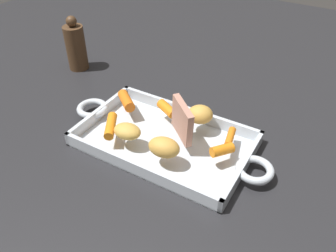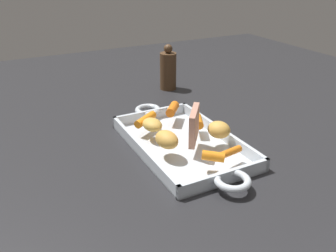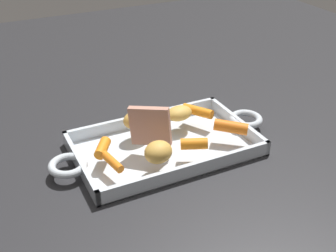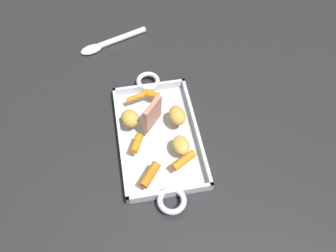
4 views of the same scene
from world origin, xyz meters
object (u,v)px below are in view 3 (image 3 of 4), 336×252
at_px(potato_near_roast, 179,113).
at_px(baby_carrot_northwest, 198,111).
at_px(potato_whole, 158,152).
at_px(potato_golden_small, 138,119).
at_px(baby_carrot_center_right, 231,127).
at_px(baby_carrot_short, 112,162).
at_px(roast_slice_thin, 150,126).
at_px(baby_carrot_northeast, 194,144).
at_px(baby_carrot_southeast, 102,147).
at_px(roasting_dish, 165,145).

bearing_deg(potato_near_roast, baby_carrot_northwest, -2.28).
bearing_deg(potato_whole, potato_golden_small, 84.24).
bearing_deg(baby_carrot_center_right, baby_carrot_short, -179.10).
distance_m(roast_slice_thin, baby_carrot_northwest, 0.15).
height_order(baby_carrot_northeast, potato_near_roast, potato_near_roast).
xyz_separation_m(baby_carrot_southeast, potato_whole, (0.08, -0.07, 0.01)).
bearing_deg(potato_whole, baby_carrot_short, 163.17).
relative_size(roasting_dish, baby_carrot_center_right, 6.88).
bearing_deg(baby_carrot_southeast, roasting_dish, -1.16).
distance_m(baby_carrot_short, potato_whole, 0.08).
height_order(baby_carrot_center_right, baby_carrot_northwest, baby_carrot_center_right).
relative_size(roasting_dish, roast_slice_thin, 5.97).
xyz_separation_m(potato_golden_small, potato_near_roast, (0.09, -0.01, -0.00)).
xyz_separation_m(baby_carrot_northwest, potato_golden_small, (-0.14, 0.01, 0.01)).
distance_m(roast_slice_thin, baby_carrot_short, 0.10).
relative_size(baby_carrot_short, baby_carrot_northwest, 0.81).
height_order(potato_whole, potato_golden_small, potato_whole).
bearing_deg(baby_carrot_center_right, roast_slice_thin, 168.75).
bearing_deg(baby_carrot_center_right, baby_carrot_northeast, -167.77).
bearing_deg(potato_whole, potato_near_roast, 49.05).
distance_m(roasting_dish, roast_slice_thin, 0.07).
bearing_deg(roasting_dish, potato_golden_small, 119.71).
height_order(roast_slice_thin, baby_carrot_southeast, roast_slice_thin).
bearing_deg(roasting_dish, roast_slice_thin, -163.98).
bearing_deg(baby_carrot_short, roasting_dish, 20.21).
height_order(baby_carrot_northeast, potato_whole, potato_whole).
distance_m(baby_carrot_center_right, baby_carrot_southeast, 0.26).
bearing_deg(baby_carrot_short, potato_near_roast, 27.58).
distance_m(roast_slice_thin, potato_whole, 0.06).
xyz_separation_m(roast_slice_thin, baby_carrot_short, (-0.09, -0.04, -0.03)).
height_order(baby_carrot_northwest, potato_near_roast, potato_near_roast).
relative_size(baby_carrot_northwest, potato_golden_small, 1.11).
bearing_deg(baby_carrot_short, baby_carrot_southeast, 92.52).
bearing_deg(potato_near_roast, roast_slice_thin, -147.27).
bearing_deg(baby_carrot_center_right, potato_near_roast, 126.96).
bearing_deg(potato_near_roast, baby_carrot_center_right, -53.04).
height_order(baby_carrot_short, baby_carrot_northwest, baby_carrot_northwest).
distance_m(baby_carrot_short, potato_golden_small, 0.14).
height_order(roasting_dish, baby_carrot_northeast, baby_carrot_northeast).
distance_m(baby_carrot_short, baby_carrot_northwest, 0.25).
bearing_deg(potato_whole, baby_carrot_southeast, 138.27).
xyz_separation_m(baby_carrot_short, baby_carrot_southeast, (-0.00, 0.05, 0.00)).
bearing_deg(baby_carrot_southeast, baby_carrot_short, -87.48).
bearing_deg(roasting_dish, baby_carrot_center_right, -18.32).
relative_size(potato_golden_small, potato_near_roast, 1.07).
bearing_deg(baby_carrot_short, baby_carrot_northeast, -6.09).
height_order(baby_carrot_southeast, baby_carrot_northwest, same).
bearing_deg(baby_carrot_short, baby_carrot_northwest, 22.47).
relative_size(baby_carrot_northeast, potato_near_roast, 0.88).
xyz_separation_m(roasting_dish, potato_whole, (-0.05, -0.07, 0.04)).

